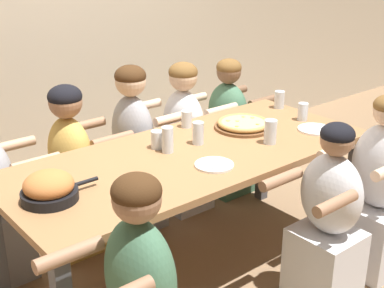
# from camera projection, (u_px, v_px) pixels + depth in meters

# --- Properties ---
(ground_plane) EXTENTS (18.00, 18.00, 0.00)m
(ground_plane) POSITION_uv_depth(u_px,v_px,m) (192.00, 269.00, 3.29)
(ground_plane) COLOR #896B4C
(ground_plane) RESTS_ON ground
(dining_table) EXTENTS (2.16, 0.91, 0.78)m
(dining_table) POSITION_uv_depth(u_px,v_px,m) (192.00, 165.00, 3.03)
(dining_table) COLOR #996B42
(dining_table) RESTS_ON ground
(pizza_board_main) EXTENTS (0.37, 0.37, 0.05)m
(pizza_board_main) POSITION_uv_depth(u_px,v_px,m) (243.00, 124.00, 3.37)
(pizza_board_main) COLOR brown
(pizza_board_main) RESTS_ON dining_table
(skillet_bowl) EXTENTS (0.38, 0.26, 0.14)m
(skillet_bowl) POSITION_uv_depth(u_px,v_px,m) (49.00, 188.00, 2.45)
(skillet_bowl) COLOR black
(skillet_bowl) RESTS_ON dining_table
(empty_plate_a) EXTENTS (0.21, 0.21, 0.02)m
(empty_plate_a) POSITION_uv_depth(u_px,v_px,m) (214.00, 165.00, 2.83)
(empty_plate_a) COLOR white
(empty_plate_a) RESTS_ON dining_table
(empty_plate_b) EXTENTS (0.22, 0.22, 0.02)m
(empty_plate_b) POSITION_uv_depth(u_px,v_px,m) (315.00, 129.00, 3.34)
(empty_plate_b) COLOR white
(empty_plate_b) RESTS_ON dining_table
(drinking_glass_a) EXTENTS (0.07, 0.07, 0.11)m
(drinking_glass_a) POSITION_uv_depth(u_px,v_px,m) (187.00, 119.00, 3.38)
(drinking_glass_a) COLOR silver
(drinking_glass_a) RESTS_ON dining_table
(drinking_glass_b) EXTENTS (0.07, 0.07, 0.12)m
(drinking_glass_b) POSITION_uv_depth(u_px,v_px,m) (279.00, 100.00, 3.75)
(drinking_glass_b) COLOR silver
(drinking_glass_b) RESTS_ON dining_table
(drinking_glass_c) EXTENTS (0.07, 0.07, 0.13)m
(drinking_glass_c) POSITION_uv_depth(u_px,v_px,m) (198.00, 134.00, 3.10)
(drinking_glass_c) COLOR silver
(drinking_glass_c) RESTS_ON dining_table
(drinking_glass_d) EXTENTS (0.07, 0.07, 0.15)m
(drinking_glass_d) POSITION_uv_depth(u_px,v_px,m) (168.00, 141.00, 2.99)
(drinking_glass_d) COLOR silver
(drinking_glass_d) RESTS_ON dining_table
(drinking_glass_e) EXTENTS (0.07, 0.07, 0.10)m
(drinking_glass_e) POSITION_uv_depth(u_px,v_px,m) (157.00, 141.00, 3.05)
(drinking_glass_e) COLOR silver
(drinking_glass_e) RESTS_ON dining_table
(drinking_glass_f) EXTENTS (0.07, 0.07, 0.14)m
(drinking_glass_f) POSITION_uv_depth(u_px,v_px,m) (270.00, 133.00, 3.11)
(drinking_glass_f) COLOR silver
(drinking_glass_f) RESTS_ON dining_table
(drinking_glass_g) EXTENTS (0.07, 0.07, 0.12)m
(drinking_glass_g) POSITION_uv_depth(u_px,v_px,m) (303.00, 112.00, 3.50)
(drinking_glass_g) COLOR silver
(drinking_glass_g) RESTS_ON dining_table
(diner_far_right) EXTENTS (0.51, 0.40, 1.07)m
(diner_far_right) POSITION_uv_depth(u_px,v_px,m) (228.00, 133.00, 4.13)
(diner_far_right) COLOR #477556
(diner_far_right) RESTS_ON ground
(diner_far_center) EXTENTS (0.51, 0.40, 1.15)m
(diner_far_center) POSITION_uv_depth(u_px,v_px,m) (134.00, 155.00, 3.61)
(diner_far_center) COLOR #99999E
(diner_far_center) RESTS_ON ground
(diner_far_midleft) EXTENTS (0.51, 0.40, 1.10)m
(diner_far_midleft) POSITION_uv_depth(u_px,v_px,m) (73.00, 176.00, 3.35)
(diner_far_midleft) COLOR gold
(diner_far_midleft) RESTS_ON ground
(diner_near_right) EXTENTS (0.51, 0.40, 1.11)m
(diner_near_right) POSITION_uv_depth(u_px,v_px,m) (377.00, 195.00, 3.12)
(diner_near_right) COLOR silver
(diner_near_right) RESTS_ON ground
(diner_near_midright) EXTENTS (0.51, 0.40, 1.05)m
(diner_near_midright) POSITION_uv_depth(u_px,v_px,m) (328.00, 225.00, 2.86)
(diner_near_midright) COLOR silver
(diner_near_midright) RESTS_ON ground
(diner_far_midright) EXTENTS (0.51, 0.40, 1.10)m
(diner_far_midright) POSITION_uv_depth(u_px,v_px,m) (184.00, 143.00, 3.87)
(diner_far_midright) COLOR silver
(diner_far_midright) RESTS_ON ground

